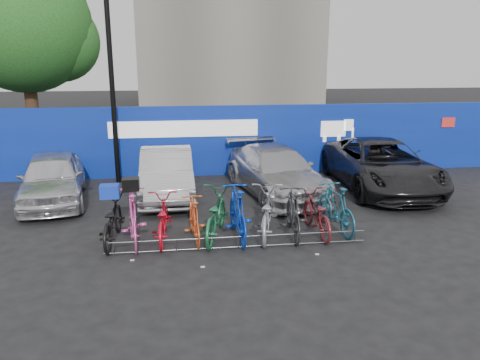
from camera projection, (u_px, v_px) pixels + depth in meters
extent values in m
plane|color=black|center=(235.00, 239.00, 10.60)|extent=(100.00, 100.00, 0.00)
cube|color=navy|center=(214.00, 141.00, 16.04)|extent=(22.00, 0.15, 2.40)
cube|color=white|center=(184.00, 129.00, 15.71)|extent=(5.00, 0.02, 0.55)
cube|color=white|center=(333.00, 129.00, 16.39)|extent=(1.20, 0.02, 0.90)
cube|color=red|center=(448.00, 122.00, 16.89)|extent=(0.50, 0.02, 0.35)
cylinder|color=#382314|center=(32.00, 108.00, 18.79)|extent=(0.50, 0.50, 4.00)
sphere|color=#1E4B17|center=(23.00, 24.00, 17.98)|extent=(5.20, 5.20, 5.20)
sphere|color=#1E4B17|center=(59.00, 41.00, 18.57)|extent=(3.20, 3.20, 3.20)
cylinder|color=black|center=(112.00, 90.00, 14.61)|extent=(0.16, 0.16, 6.00)
cylinder|color=#595B60|center=(238.00, 237.00, 9.95)|extent=(5.60, 0.03, 0.03)
cylinder|color=#595B60|center=(238.00, 247.00, 10.01)|extent=(5.60, 0.03, 0.03)
cylinder|color=#595B60|center=(113.00, 249.00, 9.66)|extent=(0.03, 0.03, 0.28)
cylinder|color=#595B60|center=(177.00, 246.00, 9.82)|extent=(0.03, 0.03, 0.28)
cylinder|color=#595B60|center=(238.00, 243.00, 9.99)|extent=(0.03, 0.03, 0.28)
cylinder|color=#595B60|center=(297.00, 240.00, 10.15)|extent=(0.03, 0.03, 0.28)
cylinder|color=#595B60|center=(355.00, 237.00, 10.31)|extent=(0.03, 0.03, 0.28)
imported|color=silver|center=(52.00, 178.00, 13.10)|extent=(2.31, 4.34, 1.41)
imported|color=#B4B5B9|center=(167.00, 174.00, 13.62)|extent=(1.56, 4.26, 1.39)
imported|color=#A7A6AC|center=(276.00, 171.00, 13.91)|extent=(2.83, 5.08, 1.39)
imported|color=black|center=(381.00, 165.00, 14.44)|extent=(2.74, 5.55, 1.51)
imported|color=black|center=(112.00, 220.00, 10.25)|extent=(0.77, 2.00, 1.04)
imported|color=#F157B2|center=(133.00, 217.00, 10.19)|extent=(0.83, 2.09, 1.22)
imported|color=red|center=(162.00, 219.00, 10.37)|extent=(0.72, 1.92, 1.00)
imported|color=orange|center=(194.00, 219.00, 10.37)|extent=(0.61, 1.69, 1.00)
imported|color=#1C673C|center=(215.00, 215.00, 10.50)|extent=(1.25, 2.22, 1.11)
imported|color=#0B38C3|center=(238.00, 213.00, 10.44)|extent=(0.67, 2.06, 1.22)
imported|color=#939399|center=(266.00, 213.00, 10.65)|extent=(1.18, 2.18, 1.09)
imported|color=#2A2B2D|center=(293.00, 213.00, 10.60)|extent=(0.68, 1.89, 1.11)
imported|color=maroon|center=(316.00, 214.00, 10.77)|extent=(0.73, 1.90, 0.98)
imported|color=#1A5973|center=(336.00, 208.00, 10.94)|extent=(0.78, 1.94, 1.14)
cube|color=#1434C1|center=(110.00, 191.00, 10.08)|extent=(0.42, 0.32, 0.29)
cube|color=black|center=(131.00, 184.00, 10.01)|extent=(0.36, 0.33, 0.26)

